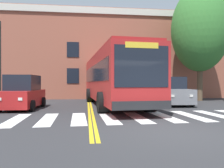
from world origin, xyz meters
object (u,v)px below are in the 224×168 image
Objects in this scene: car_red_near_lane at (23,94)px; street_tree_curbside_large at (200,29)px; car_grey_far_lane at (170,92)px; city_bus at (112,77)px.

street_tree_curbside_large is (13.22, 4.38, 5.17)m from car_red_near_lane.
street_tree_curbside_large is at bearing 37.05° from car_grey_far_lane.
city_bus is 3.15× the size of car_red_near_lane.
city_bus is at bearing 16.26° from car_red_near_lane.
city_bus reaches higher than car_red_near_lane.
car_red_near_lane reaches higher than car_grey_far_lane.
car_grey_far_lane is at bearing 9.23° from car_red_near_lane.
street_tree_curbside_large is (3.76, 2.84, 5.19)m from car_grey_far_lane.
city_bus reaches higher than car_grey_far_lane.
car_grey_far_lane is at bearing -142.95° from street_tree_curbside_large.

